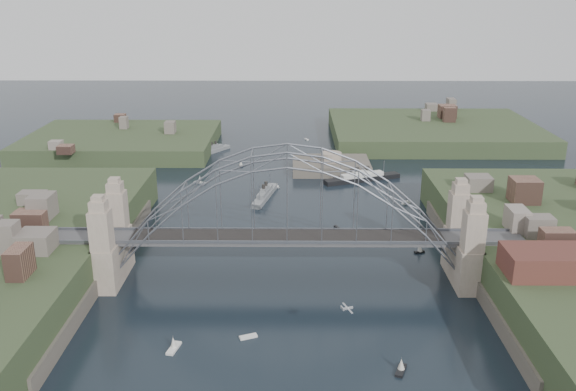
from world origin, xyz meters
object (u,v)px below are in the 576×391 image
(bridge, at_px, (287,216))
(wharf_shed, at_px, (569,262))
(naval_cruiser_near, at_px, (265,195))
(ocean_liner, at_px, (362,178))
(fort_island, at_px, (331,172))
(naval_cruiser_far, at_px, (214,150))

(bridge, bearing_deg, wharf_shed, -17.65)
(bridge, distance_m, wharf_shed, 46.23)
(naval_cruiser_near, distance_m, ocean_liner, 29.87)
(naval_cruiser_near, bearing_deg, bridge, -82.45)
(bridge, bearing_deg, naval_cruiser_near, 97.55)
(bridge, relative_size, wharf_shed, 4.20)
(wharf_shed, relative_size, ocean_liner, 0.92)
(wharf_shed, xyz_separation_m, ocean_liner, (-24.00, 74.28, -9.16))
(fort_island, height_order, wharf_shed, wharf_shed)
(naval_cruiser_near, bearing_deg, ocean_liner, 29.29)
(wharf_shed, distance_m, naval_cruiser_far, 125.36)
(bridge, distance_m, naval_cruiser_near, 47.48)
(fort_island, relative_size, naval_cruiser_near, 1.24)
(bridge, xyz_separation_m, wharf_shed, (44.00, -14.00, -2.32))
(fort_island, distance_m, ocean_liner, 12.65)
(ocean_liner, bearing_deg, naval_cruiser_far, 145.67)
(bridge, relative_size, fort_island, 3.82)
(bridge, bearing_deg, ocean_liner, 71.64)
(ocean_liner, bearing_deg, naval_cruiser_near, -150.71)
(wharf_shed, bearing_deg, naval_cruiser_far, 123.19)
(wharf_shed, xyz_separation_m, naval_cruiser_near, (-50.05, 59.66, -9.18))
(naval_cruiser_far, bearing_deg, ocean_liner, -34.33)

